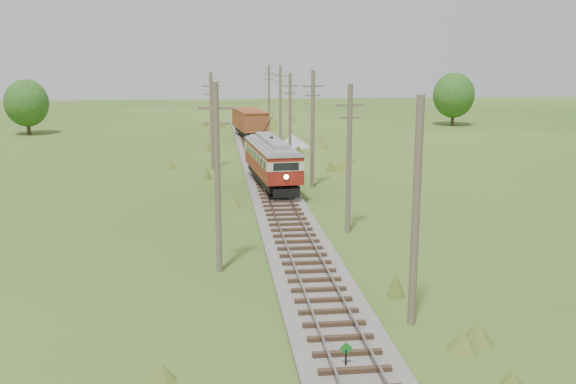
{
  "coord_description": "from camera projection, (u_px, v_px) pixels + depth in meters",
  "views": [
    {
      "loc": [
        -4.29,
        -17.45,
        10.26
      ],
      "look_at": [
        0.0,
        19.72,
        2.13
      ],
      "focal_mm": 40.0,
      "sensor_mm": 36.0,
      "label": 1
    }
  ],
  "objects": [
    {
      "name": "utility_pole_r_4",
      "position": [
        290.0,
        116.0,
        61.73
      ],
      "size": [
        1.6,
        0.3,
        8.4
      ],
      "color": "brown",
      "rests_on": "ground"
    },
    {
      "name": "railbed_main",
      "position": [
        268.0,
        178.0,
        52.57
      ],
      "size": [
        3.6,
        96.0,
        0.57
      ],
      "color": "#605B54",
      "rests_on": "ground"
    },
    {
      "name": "gondola",
      "position": [
        250.0,
        121.0,
        77.87
      ],
      "size": [
        4.09,
        9.24,
        2.97
      ],
      "rotation": [
        0.0,
        0.0,
        0.14
      ],
      "color": "black",
      "rests_on": "ground"
    },
    {
      "name": "tree_mid_a",
      "position": [
        27.0,
        103.0,
        81.62
      ],
      "size": [
        5.46,
        5.46,
        7.03
      ],
      "color": "#38281C",
      "rests_on": "ground"
    },
    {
      "name": "utility_pole_r_3",
      "position": [
        313.0,
        128.0,
        49.07
      ],
      "size": [
        1.6,
        0.3,
        9.0
      ],
      "color": "brown",
      "rests_on": "ground"
    },
    {
      "name": "tree_mid_b",
      "position": [
        454.0,
        95.0,
        91.94
      ],
      "size": [
        5.88,
        5.88,
        7.57
      ],
      "color": "#38281C",
      "rests_on": "ground"
    },
    {
      "name": "switch_marker",
      "position": [
        346.0,
        355.0,
        20.9
      ],
      "size": [
        0.45,
        0.06,
        1.08
      ],
      "color": "black",
      "rests_on": "ground"
    },
    {
      "name": "utility_pole_r_2",
      "position": [
        349.0,
        158.0,
        36.51
      ],
      "size": [
        1.6,
        0.3,
        8.6
      ],
      "color": "brown",
      "rests_on": "ground"
    },
    {
      "name": "utility_pole_r_6",
      "position": [
        269.0,
        97.0,
        86.96
      ],
      "size": [
        1.6,
        0.3,
        8.7
      ],
      "color": "brown",
      "rests_on": "ground"
    },
    {
      "name": "streetcar",
      "position": [
        272.0,
        158.0,
        48.8
      ],
      "size": [
        3.59,
        11.33,
        5.13
      ],
      "rotation": [
        0.0,
        0.0,
        0.09
      ],
      "color": "black",
      "rests_on": "ground"
    },
    {
      "name": "utility_pole_l_b",
      "position": [
        212.0,
        120.0,
        56.99
      ],
      "size": [
        1.6,
        0.3,
        8.6
      ],
      "color": "brown",
      "rests_on": "ground"
    },
    {
      "name": "utility_pole_r_1",
      "position": [
        416.0,
        214.0,
        23.87
      ],
      "size": [
        0.3,
        0.3,
        8.8
      ],
      "color": "brown",
      "rests_on": "ground"
    },
    {
      "name": "gravel_pile",
      "position": [
        294.0,
        141.0,
        71.97
      ],
      "size": [
        3.77,
        4.0,
        1.37
      ],
      "color": "gray",
      "rests_on": "ground"
    },
    {
      "name": "utility_pole_l_a",
      "position": [
        217.0,
        177.0,
        29.8
      ],
      "size": [
        1.6,
        0.3,
        9.0
      ],
      "color": "brown",
      "rests_on": "ground"
    },
    {
      "name": "utility_pole_r_5",
      "position": [
        280.0,
        103.0,
        74.35
      ],
      "size": [
        1.6,
        0.3,
        8.9
      ],
      "color": "brown",
      "rests_on": "ground"
    }
  ]
}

